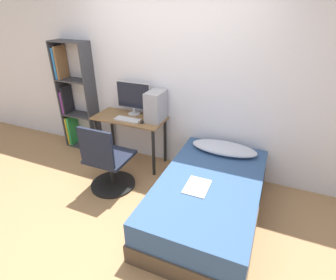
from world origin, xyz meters
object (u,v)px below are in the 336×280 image
Objects in this scene: office_chair at (108,165)px; monitor at (133,97)px; keyboard at (128,119)px; bookshelf at (73,98)px; pc_tower at (156,106)px; bed at (208,198)px.

office_chair is 1.74× the size of monitor.
keyboard is at bearing -82.87° from monitor.
bookshelf is 1.52m from pc_tower.
monitor is at bearing 94.78° from office_chair.
office_chair is at bearing -86.19° from keyboard.
bookshelf is at bearing 178.06° from pc_tower.
keyboard is 0.45m from pc_tower.
office_chair is at bearing -85.22° from monitor.
monitor reaches higher than office_chair.
bookshelf is 2.71m from bed.
bookshelf reaches higher than pc_tower.
office_chair is 1.08m from monitor.
bookshelf is 3.21× the size of monitor.
bookshelf is 1.52m from office_chair.
bookshelf is at bearing 145.14° from office_chair.
keyboard is at bearing 93.81° from office_chair.
office_chair is 0.73m from keyboard.
monitor is (-0.07, 0.86, 0.65)m from office_chair.
bed is at bearing 0.75° from office_chair.
pc_tower is at bearing 66.99° from office_chair.
monitor reaches higher than bed.
bed is at bearing -17.77° from bookshelf.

